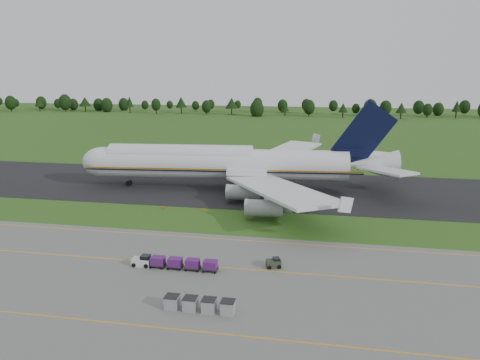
% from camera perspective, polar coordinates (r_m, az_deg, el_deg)
% --- Properties ---
extents(ground, '(600.00, 600.00, 0.00)m').
position_cam_1_polar(ground, '(93.24, -1.13, -5.10)').
color(ground, '#2B5319').
rests_on(ground, ground).
extents(apron, '(300.00, 52.00, 0.06)m').
position_cam_1_polar(apron, '(62.90, -7.58, -14.70)').
color(apron, '#63635F').
rests_on(apron, ground).
extents(taxiway, '(300.00, 40.00, 0.08)m').
position_cam_1_polar(taxiway, '(119.69, 1.57, -0.91)').
color(taxiway, black).
rests_on(taxiway, ground).
extents(apron_markings, '(300.00, 30.20, 0.01)m').
position_cam_1_polar(apron_markings, '(68.87, -5.75, -12.02)').
color(apron_markings, '#ECA60D').
rests_on(apron_markings, apron).
extents(tree_line, '(530.60, 23.84, 11.46)m').
position_cam_1_polar(tree_line, '(309.67, 5.27, 8.94)').
color(tree_line, black).
rests_on(tree_line, ground).
extents(aircraft, '(80.61, 78.17, 22.60)m').
position_cam_1_polar(aircraft, '(117.72, -1.40, 2.04)').
color(aircraft, silver).
rests_on(aircraft, ground).
extents(baggage_train, '(13.38, 1.71, 1.64)m').
position_cam_1_polar(baggage_train, '(72.59, -8.15, -9.96)').
color(baggage_train, silver).
rests_on(baggage_train, apron).
extents(utility_cart, '(2.48, 1.92, 1.20)m').
position_cam_1_polar(utility_cart, '(72.46, 4.11, -10.14)').
color(utility_cart, '#2D3625').
rests_on(utility_cart, apron).
extents(uld_row, '(8.92, 1.72, 1.70)m').
position_cam_1_polar(uld_row, '(60.49, -4.95, -14.89)').
color(uld_row, gray).
rests_on(uld_row, apron).
extents(edge_markers, '(18.30, 0.30, 0.60)m').
position_cam_1_polar(edge_markers, '(100.23, -4.47, -3.65)').
color(edge_markers, '#E35B07').
rests_on(edge_markers, ground).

